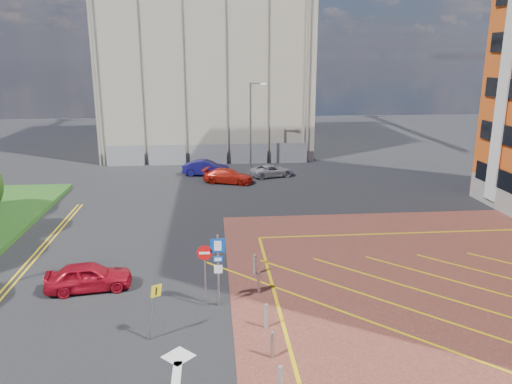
{
  "coord_description": "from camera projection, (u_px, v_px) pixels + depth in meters",
  "views": [
    {
      "loc": [
        0.35,
        -18.29,
        10.26
      ],
      "look_at": [
        2.47,
        5.24,
        3.83
      ],
      "focal_mm": 35.0,
      "sensor_mm": 36.0,
      "label": 1
    }
  ],
  "objects": [
    {
      "name": "car_red_left",
      "position": [
        89.0,
        276.0,
        22.55
      ],
      "size": [
        3.97,
        2.06,
        1.29
      ],
      "primitive_type": "imported",
      "rotation": [
        0.0,
        0.0,
        1.72
      ],
      "color": "#AF0F20",
      "rests_on": "ground"
    },
    {
      "name": "car_silver_back",
      "position": [
        272.0,
        171.0,
        43.94
      ],
      "size": [
        4.19,
        2.83,
        1.07
      ],
      "primitive_type": "imported",
      "rotation": [
        0.0,
        0.0,
        1.87
      ],
      "color": "#B8B8C0",
      "rests_on": "ground"
    },
    {
      "name": "construction_fence",
      "position": [
        219.0,
        154.0,
        48.89
      ],
      "size": [
        21.6,
        0.06,
        2.0
      ],
      "primitive_type": "cube",
      "color": "gray",
      "rests_on": "ground"
    },
    {
      "name": "construction_building",
      "position": [
        206.0,
        50.0,
        55.79
      ],
      "size": [
        21.2,
        19.2,
        22.0
      ],
      "primitive_type": "cube",
      "color": "#AFA78F",
      "rests_on": "ground"
    },
    {
      "name": "bollard_row",
      "position": [
        268.0,
        326.0,
        18.71
      ],
      "size": [
        0.14,
        11.14,
        0.9
      ],
      "color": "#9EA0A8",
      "rests_on": "forecourt"
    },
    {
      "name": "ground",
      "position": [
        207.0,
        318.0,
        20.24
      ],
      "size": [
        140.0,
        140.0,
        0.0
      ],
      "primitive_type": "plane",
      "color": "black",
      "rests_on": "ground"
    },
    {
      "name": "car_blue_back",
      "position": [
        206.0,
        168.0,
        44.35
      ],
      "size": [
        4.3,
        2.21,
        1.35
      ],
      "primitive_type": "imported",
      "rotation": [
        0.0,
        0.0,
        1.37
      ],
      "color": "navy",
      "rests_on": "ground"
    },
    {
      "name": "lamp_back",
      "position": [
        251.0,
        122.0,
        46.36
      ],
      "size": [
        1.53,
        0.16,
        8.0
      ],
      "color": "#9EA0A8",
      "rests_on": "ground"
    },
    {
      "name": "sign_cluster",
      "position": [
        213.0,
        264.0,
        20.7
      ],
      "size": [
        1.17,
        0.12,
        3.2
      ],
      "color": "#9EA0A8",
      "rests_on": "ground"
    },
    {
      "name": "warning_sign",
      "position": [
        153.0,
        305.0,
        18.34
      ],
      "size": [
        0.64,
        0.39,
        2.25
      ],
      "color": "#9EA0A8",
      "rests_on": "ground"
    },
    {
      "name": "car_red_back",
      "position": [
        228.0,
        176.0,
        41.7
      ],
      "size": [
        4.51,
        2.93,
        1.21
      ],
      "primitive_type": "imported",
      "rotation": [
        0.0,
        0.0,
        1.25
      ],
      "color": "red",
      "rests_on": "ground"
    }
  ]
}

